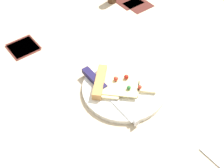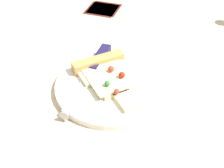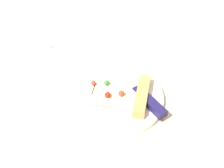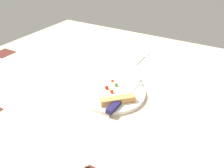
{
  "view_description": "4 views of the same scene",
  "coord_description": "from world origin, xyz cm",
  "px_view_note": "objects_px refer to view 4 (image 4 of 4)",
  "views": [
    {
      "loc": [
        -50.46,
        39.23,
        65.92
      ],
      "look_at": [
        -6.42,
        5.27,
        3.98
      ],
      "focal_mm": 48.05,
      "sensor_mm": 36.0,
      "label": 1
    },
    {
      "loc": [
        -55.37,
        -14.37,
        43.23
      ],
      "look_at": [
        -9.7,
        1.03,
        3.28
      ],
      "focal_mm": 49.87,
      "sensor_mm": 36.0,
      "label": 2
    },
    {
      "loc": [
        33.24,
        -24.89,
        49.71
      ],
      "look_at": [
        -9.95,
        3.54,
        2.05
      ],
      "focal_mm": 47.83,
      "sensor_mm": 36.0,
      "label": 3
    },
    {
      "loc": [
        53.56,
        36.93,
        48.58
      ],
      "look_at": [
        -10.78,
        -0.34,
        2.33
      ],
      "focal_mm": 37.14,
      "sensor_mm": 36.0,
      "label": 4
    }
  ],
  "objects_px": {
    "pizza_slice": "(114,94)",
    "fork": "(143,57)",
    "plate": "(112,93)",
    "knife": "(122,98)"
  },
  "relations": [
    {
      "from": "plate",
      "to": "pizza_slice",
      "type": "bearing_deg",
      "value": 44.56
    },
    {
      "from": "pizza_slice",
      "to": "fork",
      "type": "relative_size",
      "value": 1.16
    },
    {
      "from": "pizza_slice",
      "to": "fork",
      "type": "height_order",
      "value": "pizza_slice"
    },
    {
      "from": "plate",
      "to": "knife",
      "type": "relative_size",
      "value": 1.0
    },
    {
      "from": "fork",
      "to": "plate",
      "type": "bearing_deg",
      "value": -86.06
    },
    {
      "from": "knife",
      "to": "fork",
      "type": "relative_size",
      "value": 1.57
    },
    {
      "from": "plate",
      "to": "knife",
      "type": "xyz_separation_m",
      "value": [
        0.02,
        0.05,
        0.01
      ]
    },
    {
      "from": "pizza_slice",
      "to": "fork",
      "type": "distance_m",
      "value": 0.37
    },
    {
      "from": "plate",
      "to": "fork",
      "type": "distance_m",
      "value": 0.35
    },
    {
      "from": "plate",
      "to": "pizza_slice",
      "type": "distance_m",
      "value": 0.03
    }
  ]
}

